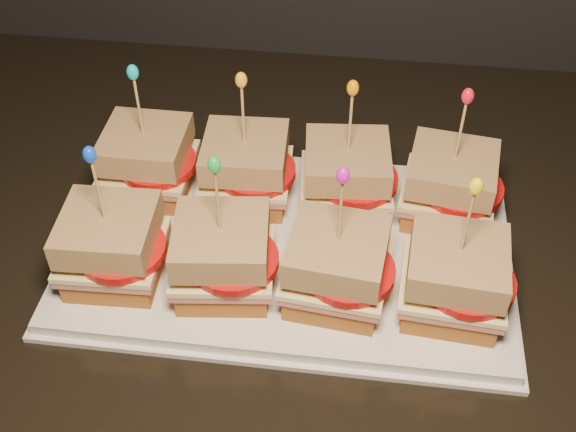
# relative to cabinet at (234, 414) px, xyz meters

# --- Properties ---
(cabinet) EXTENTS (2.28, 0.65, 0.84)m
(cabinet) POSITION_rel_cabinet_xyz_m (0.00, 0.00, 0.00)
(cabinet) COLOR black
(cabinet) RESTS_ON ground
(granite_slab) EXTENTS (2.32, 0.69, 0.03)m
(granite_slab) POSITION_rel_cabinet_xyz_m (0.00, -0.00, 0.44)
(granite_slab) COLOR black
(granite_slab) RESTS_ON cabinet
(platter) EXTENTS (0.46, 0.28, 0.02)m
(platter) POSITION_rel_cabinet_xyz_m (0.09, -0.07, 0.46)
(platter) COLOR white
(platter) RESTS_ON granite_slab
(platter_rim) EXTENTS (0.47, 0.29, 0.01)m
(platter_rim) POSITION_rel_cabinet_xyz_m (0.09, -0.07, 0.46)
(platter_rim) COLOR white
(platter_rim) RESTS_ON granite_slab
(sandwich_0_bread_bot) EXTENTS (0.09, 0.09, 0.02)m
(sandwich_0_bread_bot) POSITION_rel_cabinet_xyz_m (-0.07, -0.00, 0.48)
(sandwich_0_bread_bot) COLOR brown
(sandwich_0_bread_bot) RESTS_ON platter
(sandwich_0_ham) EXTENTS (0.10, 0.09, 0.01)m
(sandwich_0_ham) POSITION_rel_cabinet_xyz_m (-0.07, -0.00, 0.50)
(sandwich_0_ham) COLOR #BD7165
(sandwich_0_ham) RESTS_ON sandwich_0_bread_bot
(sandwich_0_cheese) EXTENTS (0.10, 0.09, 0.01)m
(sandwich_0_cheese) POSITION_rel_cabinet_xyz_m (-0.07, -0.00, 0.51)
(sandwich_0_cheese) COLOR #FFF0A3
(sandwich_0_cheese) RESTS_ON sandwich_0_ham
(sandwich_0_tomato) EXTENTS (0.09, 0.09, 0.01)m
(sandwich_0_tomato) POSITION_rel_cabinet_xyz_m (-0.06, -0.01, 0.51)
(sandwich_0_tomato) COLOR red
(sandwich_0_tomato) RESTS_ON sandwich_0_cheese
(sandwich_0_bread_top) EXTENTS (0.09, 0.09, 0.03)m
(sandwich_0_bread_top) POSITION_rel_cabinet_xyz_m (-0.07, -0.00, 0.53)
(sandwich_0_bread_top) COLOR brown
(sandwich_0_bread_top) RESTS_ON sandwich_0_tomato
(sandwich_0_pick) EXTENTS (0.00, 0.00, 0.09)m
(sandwich_0_pick) POSITION_rel_cabinet_xyz_m (-0.07, -0.00, 0.58)
(sandwich_0_pick) COLOR tan
(sandwich_0_pick) RESTS_ON sandwich_0_bread_top
(sandwich_0_frill) EXTENTS (0.01, 0.01, 0.02)m
(sandwich_0_frill) POSITION_rel_cabinet_xyz_m (-0.07, -0.00, 0.62)
(sandwich_0_frill) COLOR #0CB3B8
(sandwich_0_frill) RESTS_ON sandwich_0_pick
(sandwich_1_bread_bot) EXTENTS (0.09, 0.09, 0.02)m
(sandwich_1_bread_bot) POSITION_rel_cabinet_xyz_m (0.04, -0.00, 0.48)
(sandwich_1_bread_bot) COLOR brown
(sandwich_1_bread_bot) RESTS_ON platter
(sandwich_1_ham) EXTENTS (0.10, 0.10, 0.01)m
(sandwich_1_ham) POSITION_rel_cabinet_xyz_m (0.04, -0.00, 0.50)
(sandwich_1_ham) COLOR #BD7165
(sandwich_1_ham) RESTS_ON sandwich_1_bread_bot
(sandwich_1_cheese) EXTENTS (0.10, 0.10, 0.01)m
(sandwich_1_cheese) POSITION_rel_cabinet_xyz_m (0.04, -0.00, 0.51)
(sandwich_1_cheese) COLOR #FFF0A3
(sandwich_1_cheese) RESTS_ON sandwich_1_ham
(sandwich_1_tomato) EXTENTS (0.09, 0.09, 0.01)m
(sandwich_1_tomato) POSITION_rel_cabinet_xyz_m (0.05, -0.01, 0.51)
(sandwich_1_tomato) COLOR red
(sandwich_1_tomato) RESTS_ON sandwich_1_cheese
(sandwich_1_bread_top) EXTENTS (0.09, 0.09, 0.03)m
(sandwich_1_bread_top) POSITION_rel_cabinet_xyz_m (0.04, -0.00, 0.53)
(sandwich_1_bread_top) COLOR brown
(sandwich_1_bread_top) RESTS_ON sandwich_1_tomato
(sandwich_1_pick) EXTENTS (0.00, 0.00, 0.09)m
(sandwich_1_pick) POSITION_rel_cabinet_xyz_m (0.04, -0.00, 0.58)
(sandwich_1_pick) COLOR tan
(sandwich_1_pick) RESTS_ON sandwich_1_bread_top
(sandwich_1_frill) EXTENTS (0.01, 0.01, 0.02)m
(sandwich_1_frill) POSITION_rel_cabinet_xyz_m (0.04, -0.00, 0.62)
(sandwich_1_frill) COLOR orange
(sandwich_1_frill) RESTS_ON sandwich_1_pick
(sandwich_2_bread_bot) EXTENTS (0.09, 0.09, 0.02)m
(sandwich_2_bread_bot) POSITION_rel_cabinet_xyz_m (0.15, -0.00, 0.48)
(sandwich_2_bread_bot) COLOR brown
(sandwich_2_bread_bot) RESTS_ON platter
(sandwich_2_ham) EXTENTS (0.10, 0.10, 0.01)m
(sandwich_2_ham) POSITION_rel_cabinet_xyz_m (0.15, -0.00, 0.50)
(sandwich_2_ham) COLOR #BD7165
(sandwich_2_ham) RESTS_ON sandwich_2_bread_bot
(sandwich_2_cheese) EXTENTS (0.10, 0.10, 0.01)m
(sandwich_2_cheese) POSITION_rel_cabinet_xyz_m (0.15, -0.00, 0.51)
(sandwich_2_cheese) COLOR #FFF0A3
(sandwich_2_cheese) RESTS_ON sandwich_2_ham
(sandwich_2_tomato) EXTENTS (0.09, 0.09, 0.01)m
(sandwich_2_tomato) POSITION_rel_cabinet_xyz_m (0.16, -0.01, 0.51)
(sandwich_2_tomato) COLOR red
(sandwich_2_tomato) RESTS_ON sandwich_2_cheese
(sandwich_2_bread_top) EXTENTS (0.10, 0.10, 0.03)m
(sandwich_2_bread_top) POSITION_rel_cabinet_xyz_m (0.15, -0.00, 0.53)
(sandwich_2_bread_top) COLOR brown
(sandwich_2_bread_top) RESTS_ON sandwich_2_tomato
(sandwich_2_pick) EXTENTS (0.00, 0.00, 0.09)m
(sandwich_2_pick) POSITION_rel_cabinet_xyz_m (0.15, -0.00, 0.58)
(sandwich_2_pick) COLOR tan
(sandwich_2_pick) RESTS_ON sandwich_2_bread_top
(sandwich_2_frill) EXTENTS (0.01, 0.01, 0.02)m
(sandwich_2_frill) POSITION_rel_cabinet_xyz_m (0.15, -0.00, 0.62)
(sandwich_2_frill) COLOR orange
(sandwich_2_frill) RESTS_ON sandwich_2_pick
(sandwich_3_bread_bot) EXTENTS (0.10, 0.10, 0.02)m
(sandwich_3_bread_bot) POSITION_rel_cabinet_xyz_m (0.26, -0.00, 0.48)
(sandwich_3_bread_bot) COLOR brown
(sandwich_3_bread_bot) RESTS_ON platter
(sandwich_3_ham) EXTENTS (0.11, 0.10, 0.01)m
(sandwich_3_ham) POSITION_rel_cabinet_xyz_m (0.26, -0.00, 0.50)
(sandwich_3_ham) COLOR #BD7165
(sandwich_3_ham) RESTS_ON sandwich_3_bread_bot
(sandwich_3_cheese) EXTENTS (0.11, 0.11, 0.01)m
(sandwich_3_cheese) POSITION_rel_cabinet_xyz_m (0.26, -0.00, 0.51)
(sandwich_3_cheese) COLOR #FFF0A3
(sandwich_3_cheese) RESTS_ON sandwich_3_ham
(sandwich_3_tomato) EXTENTS (0.09, 0.09, 0.01)m
(sandwich_3_tomato) POSITION_rel_cabinet_xyz_m (0.27, -0.01, 0.51)
(sandwich_3_tomato) COLOR red
(sandwich_3_tomato) RESTS_ON sandwich_3_cheese
(sandwich_3_bread_top) EXTENTS (0.10, 0.10, 0.03)m
(sandwich_3_bread_top) POSITION_rel_cabinet_xyz_m (0.26, -0.00, 0.53)
(sandwich_3_bread_top) COLOR brown
(sandwich_3_bread_top) RESTS_ON sandwich_3_tomato
(sandwich_3_pick) EXTENTS (0.00, 0.00, 0.09)m
(sandwich_3_pick) POSITION_rel_cabinet_xyz_m (0.26, -0.00, 0.58)
(sandwich_3_pick) COLOR tan
(sandwich_3_pick) RESTS_ON sandwich_3_bread_top
(sandwich_3_frill) EXTENTS (0.01, 0.01, 0.02)m
(sandwich_3_frill) POSITION_rel_cabinet_xyz_m (0.26, -0.00, 0.62)
(sandwich_3_frill) COLOR red
(sandwich_3_frill) RESTS_ON sandwich_3_pick
(sandwich_4_bread_bot) EXTENTS (0.09, 0.09, 0.02)m
(sandwich_4_bread_bot) POSITION_rel_cabinet_xyz_m (-0.07, -0.13, 0.48)
(sandwich_4_bread_bot) COLOR brown
(sandwich_4_bread_bot) RESTS_ON platter
(sandwich_4_ham) EXTENTS (0.10, 0.09, 0.01)m
(sandwich_4_ham) POSITION_rel_cabinet_xyz_m (-0.07, -0.13, 0.50)
(sandwich_4_ham) COLOR #BD7165
(sandwich_4_ham) RESTS_ON sandwich_4_bread_bot
(sandwich_4_cheese) EXTENTS (0.10, 0.10, 0.01)m
(sandwich_4_cheese) POSITION_rel_cabinet_xyz_m (-0.07, -0.13, 0.51)
(sandwich_4_cheese) COLOR #FFF0A3
(sandwich_4_cheese) RESTS_ON sandwich_4_ham
(sandwich_4_tomato) EXTENTS (0.09, 0.09, 0.01)m
(sandwich_4_tomato) POSITION_rel_cabinet_xyz_m (-0.06, -0.14, 0.51)
(sandwich_4_tomato) COLOR red
(sandwich_4_tomato) RESTS_ON sandwich_4_cheese
(sandwich_4_bread_top) EXTENTS (0.09, 0.09, 0.03)m
(sandwich_4_bread_top) POSITION_rel_cabinet_xyz_m (-0.07, -0.13, 0.53)
(sandwich_4_bread_top) COLOR brown
(sandwich_4_bread_top) RESTS_ON sandwich_4_tomato
(sandwich_4_pick) EXTENTS (0.00, 0.00, 0.09)m
(sandwich_4_pick) POSITION_rel_cabinet_xyz_m (-0.07, -0.13, 0.58)
(sandwich_4_pick) COLOR tan
(sandwich_4_pick) RESTS_ON sandwich_4_bread_top
(sandwich_4_frill) EXTENTS (0.01, 0.01, 0.02)m
(sandwich_4_frill) POSITION_rel_cabinet_xyz_m (-0.07, -0.13, 0.62)
(sandwich_4_frill) COLOR blue
(sandwich_4_frill) RESTS_ON sandwich_4_pick
(sandwich_5_bread_bot) EXTENTS (0.10, 0.10, 0.02)m
(sandwich_5_bread_bot) POSITION_rel_cabinet_xyz_m (0.04, -0.13, 0.48)
(sandwich_5_bread_bot) COLOR brown
(sandwich_5_bread_bot) RESTS_ON platter
(sandwich_5_ham) EXTENTS (0.10, 0.10, 0.01)m
(sandwich_5_ham) POSITION_rel_cabinet_xyz_m (0.04, -0.13, 0.50)
(sandwich_5_ham) COLOR #BD7165
(sandwich_5_ham) RESTS_ON sandwich_5_bread_bot
(sandwich_5_cheese) EXTENTS (0.11, 0.10, 0.01)m
(sandwich_5_cheese) POSITION_rel_cabinet_xyz_m (0.04, -0.13, 0.51)
(sandwich_5_cheese) COLOR #FFF0A3
(sandwich_5_cheese) RESTS_ON sandwich_5_ham
(sandwich_5_tomato) EXTENTS (0.09, 0.09, 0.01)m
(sandwich_5_tomato) POSITION_rel_cabinet_xyz_m (0.05, -0.14, 0.51)
(sandwich_5_tomato) COLOR red
(sandwich_5_tomato) RESTS_ON sandwich_5_cheese
(sandwich_5_bread_top) EXTENTS (0.10, 0.10, 0.03)m
(sandwich_5_bread_top) POSITION_rel_cabinet_xyz_m (0.04, -0.13, 0.53)
(sandwich_5_bread_top) COLOR brown
(sandwich_5_bread_top) RESTS_ON sandwich_5_tomato
(sandwich_5_pick) EXTENTS (0.00, 0.00, 0.09)m
(sandwich_5_pick) POSITION_rel_cabinet_xyz_m (0.04, -0.13, 0.58)
(sandwich_5_pick) COLOR tan
(sandwich_5_pick) RESTS_ON sandwich_5_bread_top
(sandwich_5_frill) EXTENTS (0.01, 0.01, 0.02)m
(sandwich_5_frill) POSITION_rel_cabinet_xyz_m (0.04, -0.13, 0.62)
(sandwich_5_frill) COLOR green
(sandwich_5_frill) RESTS_ON sandwich_5_pick
(sandwich_6_bread_bot) EXTENTS (0.09, 0.09, 0.02)m
(sandwich_6_bread_bot) POSITION_rel_cabinet_xyz_m (0.15, -0.13, 0.48)
(sandwich_6_bread_bot) COLOR brown
(sandwich_6_bread_bot) RESTS_ON platter
(sandwich_6_ham) EXTENTS (0.10, 0.10, 0.01)m
(sandwich_6_ham) POSITION_rel_cabinet_xyz_m (0.15, -0.13, 0.50)
(sandwich_6_ham) COLOR #BD7165
(sandwich_6_ham) RESTS_ON sandwich_6_bread_bot
(sandwich_6_cheese) EXTENTS (0.11, 0.10, 0.01)m
(sandwich_6_cheese) POSITION_rel_cabinet_xyz_m (0.15, -0.13, 0.51)
(sandwich_6_cheese) COLOR #FFF0A3
(sandwich_6_cheese) RESTS_ON sandwich_6_ham
(sandwich_6_tomato) EXTENTS (0.09, 0.09, 0.01)m
(sandwich_6_tomato) POSITION_rel_cabinet_xyz_m (0.16, -0.14, 0.51)
(sandwich_6_tomato) COLOR red
(sandwich_6_tomato) RESTS_ON sandwich_6_cheese
(sandwich_6_bread_top) EXTENTS (0.10, 0.10, 0.03)m
(sandwich_6_bread_top) POSITION_rel_cabinet_xyz_m (0.15, -0.13, 0.53)
(sandwich_6_bread_top) COLOR brown
(sandwich_6_bread_top) RESTS_ON sandwich_6_tomato
(sandwich_6_pick) EXTENTS (0.00, 0.00, 0.09)m
(sandwich_6_pick) POSITION_rel_cabinet_xyz_m (0.15, -0.13, 0.58)
(sandwich_6_pick) COLOR tan
(sandwich_6_pick) RESTS_ON sandwich_6_bread_top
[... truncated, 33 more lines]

